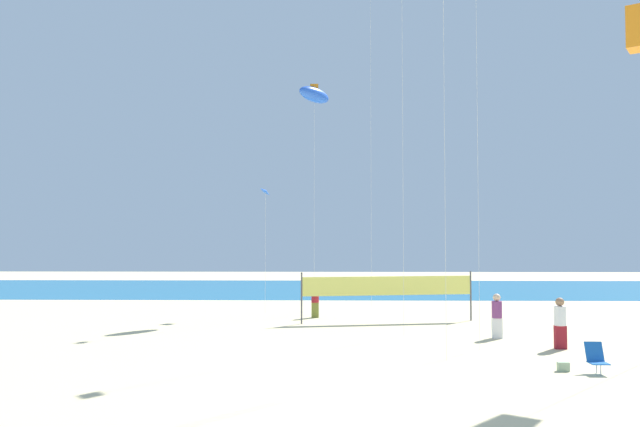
% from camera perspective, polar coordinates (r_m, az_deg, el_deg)
% --- Properties ---
extents(ground_plane, '(120.00, 120.00, 0.00)m').
position_cam_1_polar(ground_plane, '(17.42, 3.98, -15.41)').
color(ground_plane, beige).
extents(ocean_band, '(120.00, 20.00, 0.01)m').
position_cam_1_polar(ocean_band, '(50.62, 2.18, -6.89)').
color(ocean_band, '#1E6B99').
rests_on(ocean_band, ground).
extents(beachgoer_white_shirt, '(0.42, 0.42, 1.84)m').
position_cam_1_polar(beachgoer_white_shirt, '(24.27, 21.17, -9.22)').
color(beachgoer_white_shirt, maroon).
rests_on(beachgoer_white_shirt, ground).
extents(beachgoer_maroon_shirt, '(0.38, 0.38, 1.67)m').
position_cam_1_polar(beachgoer_maroon_shirt, '(31.70, -0.45, -7.92)').
color(beachgoer_maroon_shirt, olive).
rests_on(beachgoer_maroon_shirt, ground).
extents(beachgoer_plum_shirt, '(0.41, 0.41, 1.77)m').
position_cam_1_polar(beachgoer_plum_shirt, '(26.06, 15.92, -8.89)').
color(beachgoer_plum_shirt, white).
rests_on(beachgoer_plum_shirt, ground).
extents(folding_beach_chair, '(0.52, 0.65, 0.89)m').
position_cam_1_polar(folding_beach_chair, '(20.42, 24.00, -11.95)').
color(folding_beach_chair, '#1959B2').
rests_on(folding_beach_chair, ground).
extents(volleyball_net, '(8.27, 1.54, 2.40)m').
position_cam_1_polar(volleyball_net, '(30.05, 6.25, -6.78)').
color(volleyball_net, '#4C4C51').
rests_on(volleyball_net, ground).
extents(beach_handbag, '(0.34, 0.17, 0.27)m').
position_cam_1_polar(beach_handbag, '(20.39, 21.42, -12.95)').
color(beach_handbag, '#99B28C').
rests_on(beach_handbag, ground).
extents(kite_blue_inflatable, '(2.12, 2.28, 12.65)m').
position_cam_1_polar(kite_blue_inflatable, '(35.30, -0.53, 10.82)').
color(kite_blue_inflatable, silver).
rests_on(kite_blue_inflatable, ground).
extents(kite_red_diamond, '(0.57, 0.58, 19.31)m').
position_cam_1_polar(kite_red_diamond, '(39.32, 4.63, 18.45)').
color(kite_red_diamond, silver).
rests_on(kite_red_diamond, ground).
extents(kite_blue_diamond, '(0.60, 0.61, 6.73)m').
position_cam_1_polar(kite_blue_diamond, '(33.57, -4.97, 1.86)').
color(kite_blue_diamond, silver).
rests_on(kite_blue_diamond, ground).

